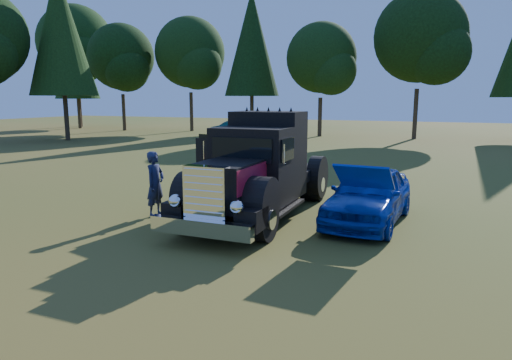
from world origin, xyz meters
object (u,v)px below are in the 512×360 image
object	(u,v)px
diamond_t_truck	(257,173)
distant_teal_car	(232,129)
spectator_near	(155,184)
spectator_far	(223,181)
hotrod_coupe	(369,195)

from	to	relation	value
diamond_t_truck	distant_teal_car	xyz separation A→B (m)	(-12.76, 25.14, -0.60)
diamond_t_truck	distant_teal_car	world-z (taller)	diamond_t_truck
diamond_t_truck	spectator_near	world-z (taller)	diamond_t_truck
spectator_far	distant_teal_car	bearing A→B (deg)	41.73
hotrod_coupe	spectator_far	distance (m)	4.67
distant_teal_car	spectator_far	bearing A→B (deg)	-32.82
diamond_t_truck	spectator_near	bearing A→B (deg)	-159.27
diamond_t_truck	spectator_far	world-z (taller)	diamond_t_truck
diamond_t_truck	spectator_near	xyz separation A→B (m)	(-2.75, -1.04, -0.33)
hotrod_coupe	spectator_far	bearing A→B (deg)	175.55
hotrod_coupe	spectator_near	world-z (taller)	spectator_near
spectator_near	spectator_far	bearing A→B (deg)	-28.37
diamond_t_truck	hotrod_coupe	world-z (taller)	diamond_t_truck
hotrod_coupe	distant_teal_car	world-z (taller)	hotrod_coupe
hotrod_coupe	distant_teal_car	xyz separation A→B (m)	(-15.82, 24.54, -0.09)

